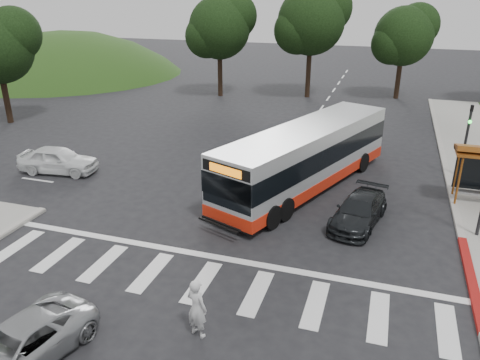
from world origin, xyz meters
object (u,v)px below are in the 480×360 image
at_px(silver_suv_south, 18,346).
at_px(pedestrian, 197,308).
at_px(transit_bus, 306,158).
at_px(dark_sedan, 359,211).

bearing_deg(silver_suv_south, pedestrian, 43.67).
height_order(transit_bus, silver_suv_south, transit_bus).
bearing_deg(transit_bus, pedestrian, -73.42).
distance_m(dark_sedan, silver_suv_south, 13.90).
bearing_deg(dark_sedan, pedestrian, -102.62).
xyz_separation_m(dark_sedan, silver_suv_south, (-8.06, -11.33, -0.00)).
bearing_deg(dark_sedan, transit_bus, 143.80).
distance_m(pedestrian, silver_suv_south, 4.91).
distance_m(pedestrian, dark_sedan, 9.56).
bearing_deg(silver_suv_south, dark_sedan, 66.04).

